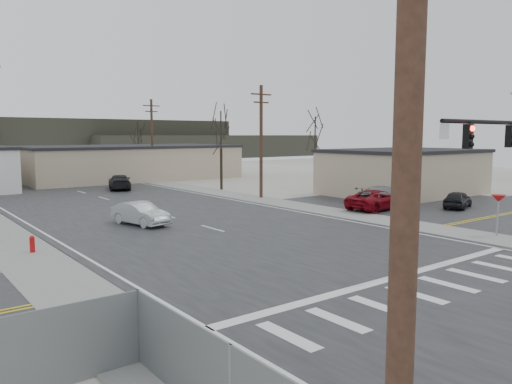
% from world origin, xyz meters
% --- Properties ---
extents(ground, '(140.00, 140.00, 0.00)m').
position_xyz_m(ground, '(0.00, 0.00, 0.00)').
color(ground, silver).
rests_on(ground, ground).
extents(main_road, '(18.00, 110.00, 0.05)m').
position_xyz_m(main_road, '(0.00, 15.00, 0.02)').
color(main_road, black).
rests_on(main_road, ground).
extents(cross_road, '(90.00, 10.00, 0.04)m').
position_xyz_m(cross_road, '(0.00, 0.00, 0.02)').
color(cross_road, black).
rests_on(cross_road, ground).
extents(parking_lot, '(18.00, 20.00, 0.03)m').
position_xyz_m(parking_lot, '(20.00, 6.00, 0.02)').
color(parking_lot, black).
rests_on(parking_lot, ground).
extents(sidewalk_right, '(3.00, 90.00, 0.06)m').
position_xyz_m(sidewalk_right, '(10.60, 20.00, 0.03)').
color(sidewalk_right, gray).
rests_on(sidewalk_right, ground).
extents(fire_hydrant, '(0.24, 0.24, 0.87)m').
position_xyz_m(fire_hydrant, '(-10.20, 8.00, 0.45)').
color(fire_hydrant, '#A50C0C').
rests_on(fire_hydrant, ground).
extents(yield_sign, '(0.80, 0.80, 2.35)m').
position_xyz_m(yield_sign, '(11.50, -3.50, 2.07)').
color(yield_sign, gray).
rests_on(yield_sign, ground).
extents(building_right_far, '(26.30, 14.30, 4.30)m').
position_xyz_m(building_right_far, '(10.00, 44.00, 2.15)').
color(building_right_far, tan).
rests_on(building_right_far, ground).
extents(building_lot, '(14.30, 10.30, 4.30)m').
position_xyz_m(building_lot, '(24.00, 12.00, 2.16)').
color(building_lot, tan).
rests_on(building_lot, ground).
extents(upole_left_a, '(2.20, 0.30, 10.00)m').
position_xyz_m(upole_left_a, '(-11.50, -14.00, 5.22)').
color(upole_left_a, '#4C3123').
rests_on(upole_left_a, ground).
extents(upole_right_a, '(2.20, 0.30, 10.00)m').
position_xyz_m(upole_right_a, '(11.50, 18.00, 5.22)').
color(upole_right_a, '#4C3123').
rests_on(upole_right_a, ground).
extents(upole_right_b, '(2.20, 0.30, 10.00)m').
position_xyz_m(upole_right_b, '(11.50, 40.00, 5.22)').
color(upole_right_b, '#4C3123').
rests_on(upole_right_b, ground).
extents(tree_right_mid, '(3.74, 3.74, 8.33)m').
position_xyz_m(tree_right_mid, '(12.50, 26.00, 5.93)').
color(tree_right_mid, black).
rests_on(tree_right_mid, ground).
extents(tree_right_far, '(3.52, 3.52, 7.84)m').
position_xyz_m(tree_right_far, '(15.00, 52.00, 5.58)').
color(tree_right_far, black).
rests_on(tree_right_far, ground).
extents(tree_lot, '(3.52, 3.52, 7.84)m').
position_xyz_m(tree_lot, '(22.00, 22.00, 5.58)').
color(tree_lot, black).
rests_on(tree_lot, ground).
extents(hill_center, '(80.00, 18.00, 9.00)m').
position_xyz_m(hill_center, '(15.00, 96.00, 4.50)').
color(hill_center, '#333026').
rests_on(hill_center, ground).
extents(hill_right, '(60.00, 18.00, 5.50)m').
position_xyz_m(hill_right, '(50.00, 90.00, 2.75)').
color(hill_right, '#333026').
rests_on(hill_right, ground).
extents(sedan_crossing, '(2.46, 4.55, 1.42)m').
position_xyz_m(sedan_crossing, '(-2.93, 11.80, 0.76)').
color(sedan_crossing, '#959B9E').
rests_on(sedan_crossing, main_road).
extents(car_far_a, '(3.73, 5.63, 1.51)m').
position_xyz_m(car_far_a, '(3.96, 32.11, 0.80)').
color(car_far_a, black).
rests_on(car_far_a, main_road).
extents(car_far_b, '(1.52, 3.59, 1.21)m').
position_xyz_m(car_far_b, '(-1.57, 61.97, 0.65)').
color(car_far_b, black).
rests_on(car_far_b, main_road).
extents(car_parked_red, '(5.58, 2.92, 1.50)m').
position_xyz_m(car_parked_red, '(13.98, 6.95, 0.78)').
color(car_parked_red, maroon).
rests_on(car_parked_red, parking_lot).
extents(car_parked_dark_a, '(4.20, 2.76, 1.33)m').
position_xyz_m(car_parked_dark_a, '(19.58, 3.69, 0.70)').
color(car_parked_dark_a, black).
rests_on(car_parked_dark_a, parking_lot).
extents(car_parked_dark_b, '(4.86, 2.35, 1.54)m').
position_xyz_m(car_parked_dark_b, '(22.38, 9.93, 0.80)').
color(car_parked_dark_b, black).
rests_on(car_parked_dark_b, parking_lot).
extents(car_parked_silver, '(5.38, 2.66, 1.51)m').
position_xyz_m(car_parked_silver, '(16.78, 8.31, 0.79)').
color(car_parked_silver, '#9C9FA6').
rests_on(car_parked_silver, parking_lot).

